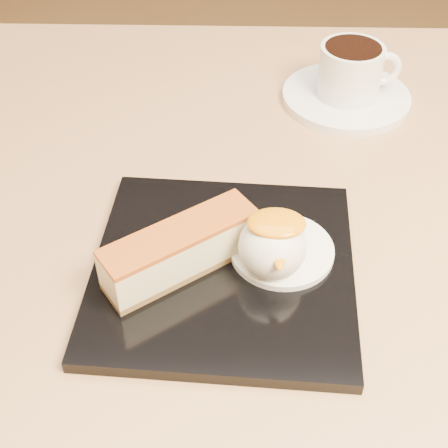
{
  "coord_description": "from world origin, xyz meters",
  "views": [
    {
      "loc": [
        -0.04,
        -0.44,
        1.12
      ],
      "look_at": [
        -0.05,
        -0.05,
        0.76
      ],
      "focal_mm": 50.0,
      "sensor_mm": 36.0,
      "label": 1
    }
  ],
  "objects_px": {
    "cheesecake": "(181,250)",
    "coffee_cup": "(352,70)",
    "dessert_plate": "(223,269)",
    "saucer": "(346,97)",
    "ice_cream_scoop": "(272,246)",
    "table": "(271,319)"
  },
  "relations": [
    {
      "from": "dessert_plate",
      "to": "saucer",
      "type": "distance_m",
      "value": 0.31
    },
    {
      "from": "dessert_plate",
      "to": "cheesecake",
      "type": "distance_m",
      "value": 0.04
    },
    {
      "from": "cheesecake",
      "to": "coffee_cup",
      "type": "distance_m",
      "value": 0.34
    },
    {
      "from": "table",
      "to": "cheesecake",
      "type": "relative_size",
      "value": 6.15
    },
    {
      "from": "table",
      "to": "ice_cream_scoop",
      "type": "height_order",
      "value": "ice_cream_scoop"
    },
    {
      "from": "ice_cream_scoop",
      "to": "cheesecake",
      "type": "bearing_deg",
      "value": 180.0
    },
    {
      "from": "saucer",
      "to": "coffee_cup",
      "type": "height_order",
      "value": "coffee_cup"
    },
    {
      "from": "table",
      "to": "dessert_plate",
      "type": "distance_m",
      "value": 0.18
    },
    {
      "from": "table",
      "to": "ice_cream_scoop",
      "type": "bearing_deg",
      "value": -97.8
    },
    {
      "from": "ice_cream_scoop",
      "to": "saucer",
      "type": "height_order",
      "value": "ice_cream_scoop"
    },
    {
      "from": "saucer",
      "to": "coffee_cup",
      "type": "xyz_separation_m",
      "value": [
        0.0,
        0.0,
        0.04
      ]
    },
    {
      "from": "table",
      "to": "ice_cream_scoop",
      "type": "distance_m",
      "value": 0.21
    },
    {
      "from": "dessert_plate",
      "to": "coffee_cup",
      "type": "xyz_separation_m",
      "value": [
        0.14,
        0.28,
        0.03
      ]
    },
    {
      "from": "cheesecake",
      "to": "ice_cream_scoop",
      "type": "xyz_separation_m",
      "value": [
        0.07,
        -0.0,
        0.01
      ]
    },
    {
      "from": "table",
      "to": "cheesecake",
      "type": "xyz_separation_m",
      "value": [
        -0.09,
        -0.08,
        0.19
      ]
    },
    {
      "from": "cheesecake",
      "to": "ice_cream_scoop",
      "type": "relative_size",
      "value": 2.32
    },
    {
      "from": "table",
      "to": "cheesecake",
      "type": "distance_m",
      "value": 0.22
    },
    {
      "from": "dessert_plate",
      "to": "saucer",
      "type": "xyz_separation_m",
      "value": [
        0.14,
        0.28,
        -0.0
      ]
    },
    {
      "from": "dessert_plate",
      "to": "ice_cream_scoop",
      "type": "xyz_separation_m",
      "value": [
        0.04,
        -0.01,
        0.03
      ]
    },
    {
      "from": "table",
      "to": "coffee_cup",
      "type": "bearing_deg",
      "value": 66.73
    },
    {
      "from": "dessert_plate",
      "to": "coffee_cup",
      "type": "distance_m",
      "value": 0.32
    },
    {
      "from": "cheesecake",
      "to": "saucer",
      "type": "height_order",
      "value": "cheesecake"
    }
  ]
}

